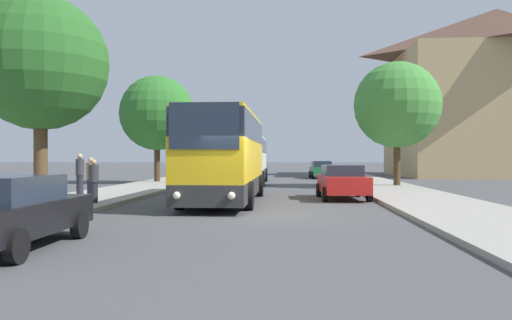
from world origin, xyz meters
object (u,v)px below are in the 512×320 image
at_px(bus_middle, 246,159).
at_px(parked_car_left_curb, 7,211).
at_px(parked_car_right_near, 342,181).
at_px(bus_stop_sign, 38,158).
at_px(bus_front, 226,156).
at_px(pedestrian_waiting_near, 94,181).
at_px(pedestrian_walking_back, 91,178).
at_px(tree_right_near, 397,105).
at_px(tree_left_far, 157,113).
at_px(pedestrian_waiting_far, 80,174).
at_px(parked_car_right_far, 321,169).
at_px(tree_left_near, 40,64).

bearing_deg(bus_middle, parked_car_left_curb, -97.34).
distance_m(parked_car_right_near, bus_stop_sign, 12.27).
height_order(bus_front, pedestrian_waiting_near, bus_front).
bearing_deg(pedestrian_walking_back, tree_right_near, -42.20).
relative_size(parked_car_right_near, pedestrian_waiting_near, 2.60).
distance_m(bus_stop_sign, tree_right_near, 20.54).
height_order(bus_middle, parked_car_left_curb, bus_middle).
bearing_deg(tree_right_near, pedestrian_waiting_near, -137.69).
distance_m(bus_middle, tree_left_far, 6.96).
bearing_deg(pedestrian_waiting_far, bus_stop_sign, 29.12).
relative_size(parked_car_right_near, parked_car_right_far, 1.03).
height_order(pedestrian_walking_back, tree_left_far, tree_left_far).
bearing_deg(bus_middle, pedestrian_waiting_far, -118.91).
height_order(parked_car_left_curb, bus_stop_sign, bus_stop_sign).
xyz_separation_m(bus_middle, pedestrian_walking_back, (-5.07, -13.99, -0.71)).
bearing_deg(parked_car_right_far, bus_front, 74.43).
bearing_deg(pedestrian_walking_back, bus_front, -73.48).
bearing_deg(pedestrian_walking_back, tree_left_far, 15.97).
xyz_separation_m(bus_middle, tree_left_near, (-4.49, -19.22, 2.94)).
bearing_deg(parked_car_left_curb, tree_left_near, 109.35).
relative_size(parked_car_right_near, tree_right_near, 0.57).
xyz_separation_m(bus_front, bus_stop_sign, (-6.26, -3.17, -0.08)).
xyz_separation_m(pedestrian_waiting_far, tree_left_far, (0.17, 12.36, 3.79)).
xyz_separation_m(bus_middle, pedestrian_waiting_far, (-6.36, -12.08, -0.62)).
relative_size(bus_front, bus_stop_sign, 3.81).
xyz_separation_m(parked_car_left_curb, pedestrian_walking_back, (-2.45, 10.18, 0.22)).
distance_m(bus_stop_sign, pedestrian_waiting_far, 4.69).
relative_size(parked_car_right_near, tree_left_near, 0.64).
height_order(pedestrian_waiting_near, tree_right_near, tree_right_near).
relative_size(parked_car_right_near, pedestrian_waiting_far, 2.27).
distance_m(parked_car_right_near, pedestrian_waiting_near, 10.36).
xyz_separation_m(bus_front, tree_right_near, (9.04, 10.17, 3.07)).
distance_m(parked_car_right_near, tree_left_near, 12.91).
distance_m(bus_front, bus_stop_sign, 7.02).
xyz_separation_m(pedestrian_walking_back, tree_left_near, (0.59, -5.23, 3.65)).
relative_size(parked_car_right_far, pedestrian_walking_back, 2.43).
relative_size(bus_front, tree_left_far, 1.40).
distance_m(bus_front, pedestrian_walking_back, 5.54).
bearing_deg(bus_front, tree_left_near, -130.29).
bearing_deg(bus_middle, tree_left_near, -104.28).
bearing_deg(bus_stop_sign, parked_car_right_far, 65.85).
relative_size(bus_middle, bus_stop_sign, 4.27).
bearing_deg(parked_car_right_far, parked_car_left_curb, 73.63).
height_order(parked_car_left_curb, parked_car_right_far, parked_car_right_far).
distance_m(parked_car_left_curb, tree_left_near, 6.56).
bearing_deg(tree_right_near, parked_car_left_curb, -120.03).
bearing_deg(bus_stop_sign, bus_middle, 70.57).
distance_m(pedestrian_waiting_far, pedestrian_walking_back, 2.31).
relative_size(bus_front, parked_car_right_near, 2.44).
distance_m(bus_front, parked_car_right_far, 23.33).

